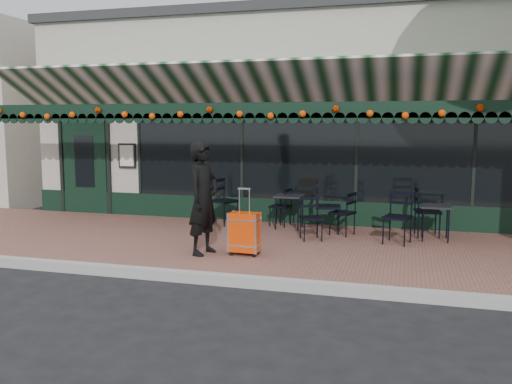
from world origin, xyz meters
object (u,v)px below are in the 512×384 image
(chair_a_left, at_px, (342,213))
(chair_solo, at_px, (224,202))
(cafe_table_a, at_px, (436,209))
(chair_b_front, at_px, (311,219))
(chair_b_right, at_px, (328,207))
(cafe_table_b, at_px, (289,198))
(chair_a_front, at_px, (397,218))
(chair_b_left, at_px, (280,207))
(woman, at_px, (204,198))
(suitcase, at_px, (244,233))
(chair_a_right, at_px, (428,212))

(chair_a_left, bearing_deg, chair_solo, -78.70)
(cafe_table_a, distance_m, chair_b_front, 2.22)
(chair_b_front, distance_m, chair_solo, 2.22)
(chair_b_right, relative_size, chair_b_front, 1.25)
(cafe_table_b, bearing_deg, chair_b_front, -57.87)
(chair_a_front, distance_m, chair_b_left, 2.54)
(woman, relative_size, chair_solo, 1.88)
(suitcase, relative_size, chair_a_left, 1.30)
(chair_b_right, bearing_deg, cafe_table_b, 65.23)
(suitcase, height_order, chair_a_left, suitcase)
(chair_a_left, distance_m, chair_b_front, 0.76)
(suitcase, bearing_deg, chair_a_left, 59.35)
(suitcase, height_order, chair_b_front, suitcase)
(cafe_table_a, xyz_separation_m, chair_a_right, (-0.13, 0.30, -0.11))
(woman, bearing_deg, cafe_table_b, -6.14)
(chair_a_front, relative_size, chair_b_left, 1.16)
(cafe_table_a, xyz_separation_m, chair_b_front, (-2.14, -0.58, -0.18))
(chair_b_left, distance_m, chair_b_front, 1.42)
(cafe_table_a, height_order, cafe_table_b, cafe_table_b)
(chair_b_front, bearing_deg, chair_a_front, -19.14)
(chair_a_front, distance_m, chair_b_front, 1.49)
(chair_a_right, bearing_deg, cafe_table_a, -165.77)
(chair_solo, bearing_deg, suitcase, -127.70)
(woman, xyz_separation_m, chair_a_left, (1.96, 2.06, -0.49))
(chair_a_front, relative_size, chair_solo, 0.95)
(cafe_table_b, distance_m, chair_b_right, 0.84)
(suitcase, relative_size, chair_b_left, 1.36)
(chair_a_front, bearing_deg, chair_solo, -178.59)
(suitcase, distance_m, chair_a_left, 2.37)
(chair_a_left, bearing_deg, cafe_table_b, -88.66)
(suitcase, height_order, chair_a_right, suitcase)
(suitcase, relative_size, chair_b_front, 1.37)
(chair_b_front, bearing_deg, chair_solo, 130.03)
(chair_a_right, distance_m, chair_b_left, 2.86)
(cafe_table_a, height_order, chair_a_front, chair_a_front)
(cafe_table_a, bearing_deg, chair_a_right, 112.60)
(chair_b_right, xyz_separation_m, chair_b_front, (-0.19, -0.74, -0.10))
(chair_a_left, xyz_separation_m, chair_solo, (-2.47, 0.40, 0.07))
(woman, relative_size, chair_b_left, 2.29)
(suitcase, height_order, chair_a_front, suitcase)
(chair_solo, bearing_deg, cafe_table_a, -69.28)
(chair_b_left, bearing_deg, cafe_table_b, 61.15)
(suitcase, distance_m, chair_a_right, 3.64)
(chair_b_front, bearing_deg, chair_a_right, 0.34)
(chair_b_left, xyz_separation_m, chair_solo, (-1.15, -0.16, 0.08))
(suitcase, height_order, chair_b_right, suitcase)
(cafe_table_b, relative_size, chair_a_left, 0.81)
(chair_b_front, bearing_deg, cafe_table_a, -8.16)
(cafe_table_a, height_order, chair_b_right, chair_b_right)
(cafe_table_b, distance_m, chair_a_left, 1.17)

